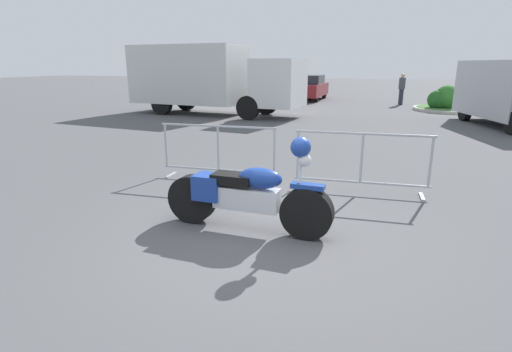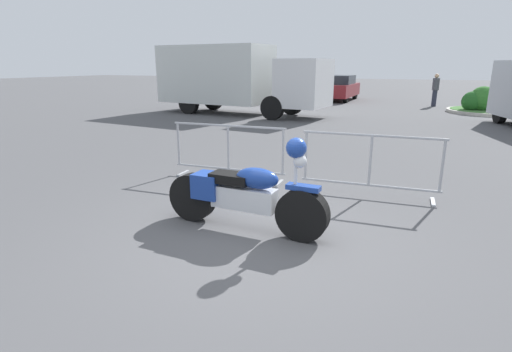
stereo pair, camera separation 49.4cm
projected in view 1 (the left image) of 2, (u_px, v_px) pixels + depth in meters
name	position (u px, v px, depth m)	size (l,w,h in m)	color
ground_plane	(263.00, 242.00, 5.07)	(120.00, 120.00, 0.00)	#4C4C4F
motorcycle	(247.00, 194.00, 5.32)	(2.34, 0.35, 1.32)	black
crowd_barrier_near	(218.00, 152.00, 7.65)	(2.30, 0.56, 1.07)	#9EA0A5
crowd_barrier_far	(361.00, 162.00, 6.84)	(2.30, 0.56, 1.07)	#9EA0A5
box_truck	(206.00, 77.00, 17.53)	(7.88, 2.95, 2.98)	silver
delivery_van	(511.00, 91.00, 14.18)	(3.28, 5.35, 2.31)	#B2B7BC
parked_car_blue	(180.00, 86.00, 27.68)	(1.67, 4.08, 1.38)	#284799
parked_car_yellow	(220.00, 86.00, 26.79)	(1.72, 4.20, 1.42)	yellow
parked_car_silver	(263.00, 87.00, 25.97)	(1.68, 4.11, 1.39)	#B7BABF
parked_car_maroon	(308.00, 87.00, 24.91)	(1.83, 4.47, 1.52)	maroon
pedestrian	(402.00, 88.00, 21.78)	(0.37, 0.37, 1.69)	#262838
planter_island	(449.00, 104.00, 19.16)	(3.72, 3.72, 1.21)	#ADA89E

